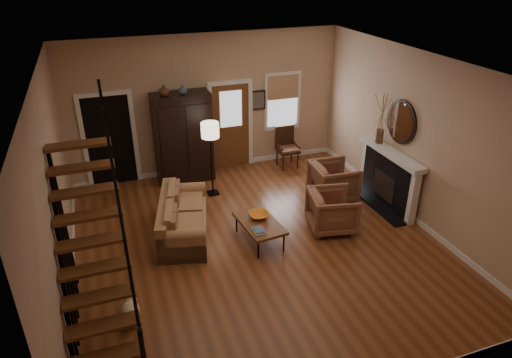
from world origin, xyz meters
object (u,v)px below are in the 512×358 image
object	(u,v)px
sofa	(183,217)
floor_lamp	(211,160)
armoire	(183,138)
side_chair	(288,148)
armchair_left	(332,211)
armchair_right	(333,181)
coffee_table	(259,231)

from	to	relation	value
sofa	floor_lamp	world-z (taller)	floor_lamp
armoire	sofa	distance (m)	2.50
side_chair	armchair_left	bearing A→B (deg)	-96.22
armchair_left	side_chair	size ratio (longest dim) A/B	0.86
armoire	side_chair	size ratio (longest dim) A/B	2.06
armchair_left	armchair_right	size ratio (longest dim) A/B	0.95
armoire	sofa	world-z (taller)	armoire
sofa	side_chair	world-z (taller)	side_chair
armchair_left	floor_lamp	size ratio (longest dim) A/B	0.52
sofa	coffee_table	distance (m)	1.47
sofa	side_chair	distance (m)	3.76
sofa	armchair_left	size ratio (longest dim) A/B	2.26
sofa	armchair_left	xyz separation A→B (m)	(2.76, -0.78, 0.03)
coffee_table	armoire	bearing A→B (deg)	103.81
armoire	side_chair	world-z (taller)	armoire
armchair_right	coffee_table	bearing A→B (deg)	120.17
armchair_right	floor_lamp	distance (m)	2.70
armoire	armchair_left	xyz separation A→B (m)	(2.23, -3.13, -0.65)
armoire	sofa	size ratio (longest dim) A/B	1.06
armoire	armchair_right	world-z (taller)	armoire
coffee_table	side_chair	size ratio (longest dim) A/B	1.08
coffee_table	floor_lamp	world-z (taller)	floor_lamp
armoire	armchair_left	distance (m)	3.90
sofa	armchair_left	world-z (taller)	armchair_left
armchair_left	coffee_table	bearing A→B (deg)	99.63
floor_lamp	armchair_right	bearing A→B (deg)	-24.24
coffee_table	armchair_right	size ratio (longest dim) A/B	1.20
armchair_left	side_chair	world-z (taller)	side_chair
coffee_table	sofa	bearing A→B (deg)	150.80
sofa	side_chair	xyz separation A→B (m)	(3.07, 2.15, 0.14)
sofa	coffee_table	size ratio (longest dim) A/B	1.80
armchair_left	floor_lamp	bearing A→B (deg)	52.12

